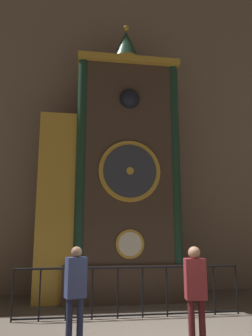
{
  "coord_description": "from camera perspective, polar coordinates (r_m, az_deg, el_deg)",
  "views": [
    {
      "loc": [
        -1.48,
        -5.4,
        1.88
      ],
      "look_at": [
        -0.02,
        4.4,
        3.83
      ],
      "focal_mm": 35.0,
      "sensor_mm": 36.0,
      "label": 1
    }
  ],
  "objects": [
    {
      "name": "cathedral_back_wall",
      "position": [
        12.45,
        -1.21,
        15.65
      ],
      "size": [
        24.0,
        0.32,
        14.99
      ],
      "color": "#7A6656",
      "rests_on": "ground_plane"
    },
    {
      "name": "railing_fence",
      "position": [
        7.9,
        0.74,
        -20.34
      ],
      "size": [
        5.16,
        0.05,
        1.11
      ],
      "color": "black",
      "rests_on": "ground_plane"
    },
    {
      "name": "visitor_near",
      "position": [
        6.04,
        -8.78,
        -19.61
      ],
      "size": [
        0.39,
        0.31,
        1.63
      ],
      "rotation": [
        0.0,
        0.0,
        0.31
      ],
      "color": "#1B213A",
      "rests_on": "ground_plane"
    },
    {
      "name": "visitor_far",
      "position": [
        5.94,
        12.01,
        -19.55
      ],
      "size": [
        0.36,
        0.26,
        1.64
      ],
      "rotation": [
        0.0,
        0.0,
        -0.11
      ],
      "color": "#461518",
      "rests_on": "ground_plane"
    },
    {
      "name": "clock_tower",
      "position": [
        9.97,
        -1.9,
        -1.58
      ],
      "size": [
        4.38,
        1.77,
        8.72
      ],
      "color": "#423328",
      "rests_on": "ground_plane"
    }
  ]
}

